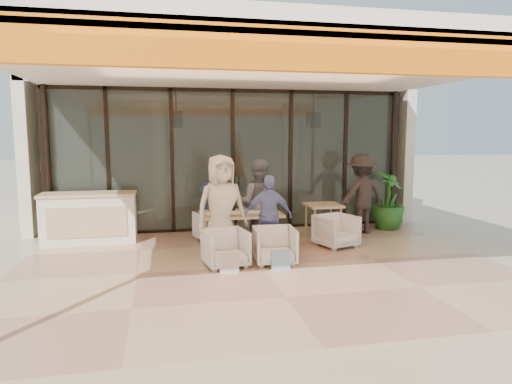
% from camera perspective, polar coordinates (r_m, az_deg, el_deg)
% --- Properties ---
extents(ground, '(70.00, 70.00, 0.00)m').
position_cam_1_polar(ground, '(7.69, 0.64, -9.39)').
color(ground, '#C6B293').
rests_on(ground, ground).
extents(terrace_floor, '(8.00, 6.00, 0.01)m').
position_cam_1_polar(terrace_floor, '(7.69, 0.64, -9.36)').
color(terrace_floor, tan).
rests_on(terrace_floor, ground).
extents(terrace_structure, '(8.00, 6.00, 3.40)m').
position_cam_1_polar(terrace_structure, '(7.18, 1.15, 15.62)').
color(terrace_structure, silver).
rests_on(terrace_structure, ground).
extents(glass_storefront, '(8.08, 0.10, 3.20)m').
position_cam_1_polar(glass_storefront, '(10.34, -2.92, 3.92)').
color(glass_storefront, '#9EADA3').
rests_on(glass_storefront, ground).
extents(interior_block, '(9.05, 3.62, 3.52)m').
position_cam_1_polar(interior_block, '(12.61, -4.54, 7.39)').
color(interior_block, silver).
rests_on(interior_block, ground).
extents(host_counter, '(1.85, 0.65, 1.04)m').
position_cam_1_polar(host_counter, '(9.75, -20.10, -3.06)').
color(host_counter, silver).
rests_on(host_counter, ground).
extents(dining_table, '(1.50, 0.90, 0.93)m').
position_cam_1_polar(dining_table, '(8.55, -1.99, -2.96)').
color(dining_table, tan).
rests_on(dining_table, ground).
extents(chair_far_left, '(0.82, 0.79, 0.68)m').
position_cam_1_polar(chair_far_left, '(9.48, -5.41, -4.09)').
color(chair_far_left, white).
rests_on(chair_far_left, ground).
extents(chair_far_right, '(0.75, 0.72, 0.68)m').
position_cam_1_polar(chair_far_right, '(9.61, -0.42, -3.91)').
color(chair_far_right, white).
rests_on(chair_far_right, ground).
extents(chair_near_left, '(0.77, 0.74, 0.70)m').
position_cam_1_polar(chair_near_left, '(7.64, -3.82, -6.81)').
color(chair_near_left, white).
rests_on(chair_near_left, ground).
extents(chair_near_right, '(0.73, 0.69, 0.71)m').
position_cam_1_polar(chair_near_right, '(7.79, 2.35, -6.49)').
color(chair_near_right, white).
rests_on(chair_near_right, ground).
extents(diner_navy, '(0.64, 0.44, 1.69)m').
position_cam_1_polar(diner_navy, '(8.90, -5.10, -1.55)').
color(diner_navy, '#182136').
rests_on(diner_navy, ground).
extents(diner_grey, '(0.97, 0.84, 1.71)m').
position_cam_1_polar(diner_grey, '(9.03, 0.20, -1.31)').
color(diner_grey, slate).
rests_on(diner_grey, ground).
extents(diner_cream, '(1.02, 0.79, 1.85)m').
position_cam_1_polar(diner_cream, '(8.01, -4.35, -1.94)').
color(diner_cream, beige).
rests_on(diner_cream, ground).
extents(diner_periwinkle, '(0.89, 0.42, 1.48)m').
position_cam_1_polar(diner_periwinkle, '(8.19, 1.51, -3.03)').
color(diner_periwinkle, '#6F7AB9').
rests_on(diner_periwinkle, ground).
extents(tote_bag_cream, '(0.30, 0.10, 0.34)m').
position_cam_1_polar(tote_bag_cream, '(7.30, -3.37, -8.94)').
color(tote_bag_cream, silver).
rests_on(tote_bag_cream, ground).
extents(tote_bag_blue, '(0.30, 0.10, 0.34)m').
position_cam_1_polar(tote_bag_blue, '(7.47, 3.09, -8.57)').
color(tote_bag_blue, '#99BFD8').
rests_on(tote_bag_blue, ground).
extents(side_table, '(0.70, 0.70, 0.74)m').
position_cam_1_polar(side_table, '(9.68, 8.40, -2.11)').
color(side_table, tan).
rests_on(side_table, ground).
extents(side_chair, '(0.87, 0.84, 0.71)m').
position_cam_1_polar(side_chair, '(9.05, 10.00, -4.63)').
color(side_chair, white).
rests_on(side_chair, ground).
extents(standing_woman, '(1.26, 0.89, 1.77)m').
position_cam_1_polar(standing_woman, '(10.24, 13.06, -0.32)').
color(standing_woman, black).
rests_on(standing_woman, ground).
extents(potted_palm, '(1.08, 1.08, 1.37)m').
position_cam_1_polar(potted_palm, '(10.94, 16.20, -1.00)').
color(potted_palm, '#1E5919').
rests_on(potted_palm, ground).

